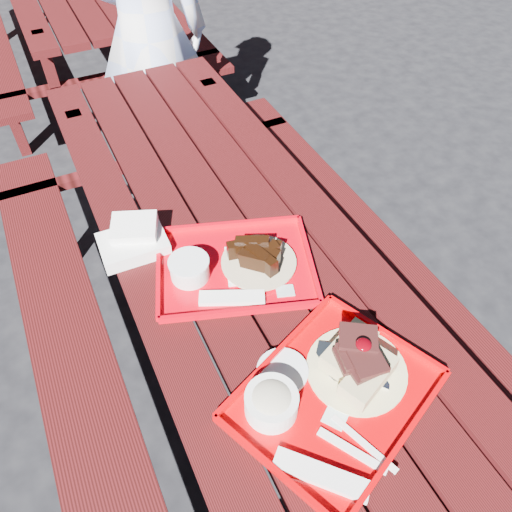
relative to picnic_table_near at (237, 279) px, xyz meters
name	(u,v)px	position (x,y,z in m)	size (l,w,h in m)	color
ground	(241,364)	(0.00, 0.00, -0.56)	(60.00, 60.00, 0.00)	black
picnic_table_near	(237,279)	(0.00, 0.00, 0.00)	(1.41, 2.40, 0.75)	#3D0B0D
near_tray	(328,386)	(-0.02, -0.57, 0.23)	(0.57, 0.51, 0.15)	#C30005
far_tray	(233,266)	(-0.06, -0.12, 0.21)	(0.54, 0.48, 0.08)	#C8000E
white_cloth	(134,240)	(-0.29, 0.10, 0.22)	(0.20, 0.18, 0.08)	white
person	(148,33)	(0.17, 1.41, 0.26)	(0.60, 0.39, 1.64)	#B9CDFF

